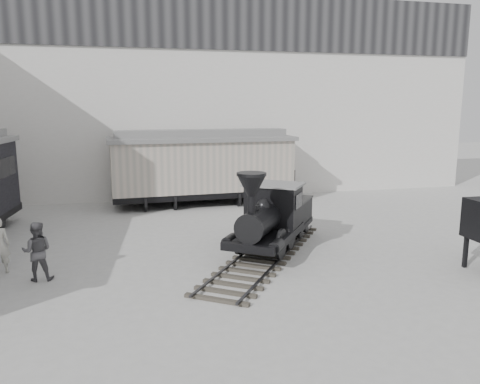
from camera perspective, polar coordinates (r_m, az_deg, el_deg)
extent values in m
plane|color=#9E9E9B|center=(13.09, 2.17, -12.21)|extent=(90.00, 90.00, 0.00)
cube|color=silver|center=(26.83, -6.63, 11.34)|extent=(34.00, 2.40, 11.00)
cube|color=#232326|center=(25.97, -6.47, 20.25)|extent=(34.00, 0.12, 3.00)
cube|color=#3A352C|center=(16.03, 3.00, -7.62)|extent=(6.32, 7.96, 0.15)
cube|color=#2D2D30|center=(16.23, 0.77, -7.22)|extent=(4.88, 6.95, 0.05)
cube|color=#2D2D30|center=(15.83, 5.28, -7.71)|extent=(4.88, 6.95, 0.05)
cylinder|color=black|center=(15.68, -0.01, -5.82)|extent=(0.67, 0.89, 1.01)
cylinder|color=black|center=(15.24, 5.04, -6.34)|extent=(0.67, 0.89, 1.01)
cylinder|color=black|center=(16.75, 1.48, -4.76)|extent=(0.67, 0.89, 1.01)
cylinder|color=black|center=(16.34, 6.22, -5.21)|extent=(0.67, 0.89, 1.01)
cube|color=black|center=(15.96, 3.17, -5.14)|extent=(3.39, 3.75, 0.26)
cylinder|color=black|center=(15.22, 2.44, -3.62)|extent=(1.96, 2.25, 0.92)
cylinder|color=black|center=(14.30, 1.39, -1.59)|extent=(0.33, 0.33, 0.55)
cone|color=black|center=(14.19, 1.40, 0.77)|extent=(1.22, 1.22, 0.64)
sphere|color=black|center=(15.46, 2.89, -1.73)|extent=(0.48, 0.48, 0.48)
cube|color=black|center=(16.52, 4.10, -1.61)|extent=(2.17, 2.04, 1.42)
cube|color=gray|center=(16.38, 4.13, 0.94)|extent=(2.43, 2.29, 0.07)
cube|color=black|center=(18.18, 5.62, -2.17)|extent=(2.40, 2.45, 0.82)
cylinder|color=black|center=(24.13, -9.99, -0.80)|extent=(2.06, 0.90, 0.81)
cylinder|color=black|center=(25.03, 0.69, -0.24)|extent=(2.06, 0.90, 0.81)
cube|color=black|center=(24.43, -4.55, -0.05)|extent=(9.24, 2.94, 0.30)
cube|color=#9B968B|center=(24.22, -4.60, 3.26)|extent=(9.24, 3.04, 2.54)
cube|color=gray|center=(24.09, -4.65, 6.49)|extent=(9.56, 3.35, 0.20)
cube|color=gray|center=(24.07, -4.66, 7.17)|extent=(8.77, 1.60, 0.37)
imported|color=#4E4D51|center=(14.93, -23.50, -6.64)|extent=(0.87, 0.69, 1.75)
cube|color=black|center=(16.50, 25.79, -6.55)|extent=(0.11, 0.11, 1.03)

